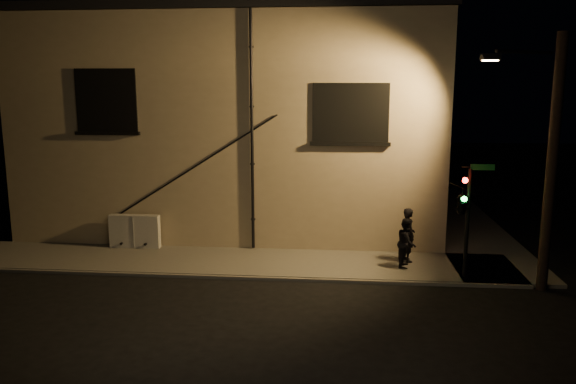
# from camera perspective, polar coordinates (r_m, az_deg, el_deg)

# --- Properties ---
(ground) EXTENTS (90.00, 90.00, 0.00)m
(ground) POSITION_cam_1_polar(r_m,az_deg,el_deg) (17.47, 0.89, -8.98)
(ground) COLOR black
(sidewalk) EXTENTS (21.00, 16.00, 0.12)m
(sidewalk) POSITION_cam_1_polar(r_m,az_deg,el_deg) (21.59, 5.05, -5.01)
(sidewalk) COLOR #5A5751
(sidewalk) RESTS_ON ground
(building) EXTENTS (16.20, 12.23, 8.80)m
(building) POSITION_cam_1_polar(r_m,az_deg,el_deg) (25.80, -4.23, 7.35)
(building) COLOR tan
(building) RESTS_ON ground
(utility_cabinet) EXTENTS (1.83, 0.31, 1.20)m
(utility_cabinet) POSITION_cam_1_polar(r_m,az_deg,el_deg) (21.11, -15.30, -3.86)
(utility_cabinet) COLOR #B9B6B0
(utility_cabinet) RESTS_ON sidewalk
(pedestrian_a) EXTENTS (0.58, 0.74, 1.81)m
(pedestrian_a) POSITION_cam_1_polar(r_m,az_deg,el_deg) (19.11, 12.13, -4.27)
(pedestrian_a) COLOR black
(pedestrian_a) RESTS_ON sidewalk
(pedestrian_b) EXTENTS (0.77, 0.90, 1.61)m
(pedestrian_b) POSITION_cam_1_polar(r_m,az_deg,el_deg) (18.54, 11.98, -5.05)
(pedestrian_b) COLOR black
(pedestrian_b) RESTS_ON sidewalk
(traffic_signal) EXTENTS (1.30, 2.06, 3.49)m
(traffic_signal) POSITION_cam_1_polar(r_m,az_deg,el_deg) (17.56, 17.30, -1.00)
(traffic_signal) COLOR black
(traffic_signal) RESTS_ON sidewalk
(streetlamp_pole) EXTENTS (2.03, 1.39, 7.34)m
(streetlamp_pole) POSITION_cam_1_polar(r_m,az_deg,el_deg) (17.50, 24.93, 3.16)
(streetlamp_pole) COLOR black
(streetlamp_pole) RESTS_ON ground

